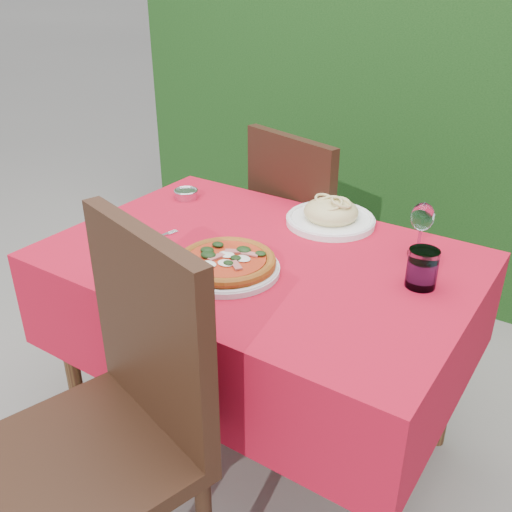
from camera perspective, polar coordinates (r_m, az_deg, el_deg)
The scene contains 11 objects.
ground at distance 2.17m, azimuth 0.31°, elevation -17.67°, with size 60.00×60.00×0.00m, color #68635E.
hedge at distance 3.02m, azimuth 17.40°, elevation 14.34°, with size 3.20×0.55×1.78m.
dining_table at distance 1.80m, azimuth 0.36°, elevation -4.09°, with size 1.26×0.86×0.75m.
chair_near at distance 1.43m, azimuth -14.02°, elevation -15.01°, with size 0.58×0.58×1.03m.
chair_far at distance 2.32m, azimuth 5.15°, elevation 2.40°, with size 0.54×0.54×0.97m.
pizza_plate at distance 1.61m, azimuth -2.97°, elevation -0.78°, with size 0.30×0.30×0.06m.
pasta_plate at distance 1.93m, azimuth 7.49°, elevation 4.06°, with size 0.30×0.30×0.08m.
water_glass at distance 1.59m, azimuth 16.26°, elevation -1.36°, with size 0.08×0.08×0.11m.
wine_glass at distance 1.73m, azimuth 16.29°, elevation 3.57°, with size 0.07×0.07×0.17m.
fork at distance 1.84m, azimuth -10.25°, elevation 1.69°, with size 0.02×0.17×0.00m, color silver.
steel_ramekin at distance 2.15m, azimuth -7.01°, elevation 6.12°, with size 0.08×0.08×0.03m, color silver.
Camera 1 is at (0.84, -1.28, 1.53)m, focal length 40.00 mm.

